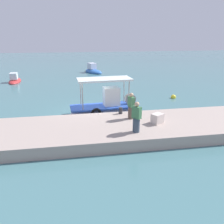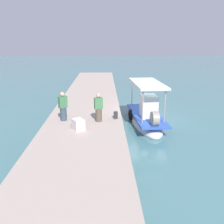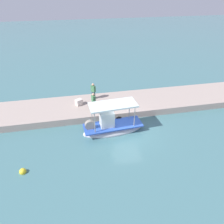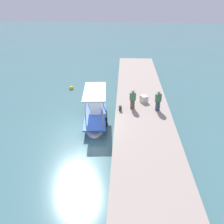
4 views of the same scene
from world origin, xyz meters
TOP-DOWN VIEW (x-y plane):
  - ground_plane at (0.00, 0.00)m, footprint 120.00×120.00m
  - dock_quay at (0.00, -4.01)m, footprint 36.00×4.37m
  - main_fishing_boat at (1.25, -0.29)m, footprint 5.18×1.99m
  - fisherman_near_bollard at (2.37, -3.18)m, footprint 0.44×0.51m
  - fisherman_by_crate at (2.15, -5.18)m, footprint 0.51×0.53m
  - mooring_bollard at (1.93, -2.21)m, footprint 0.24×0.24m
  - cargo_crate at (3.68, -4.19)m, footprint 0.79×0.75m
  - marker_buoy at (7.94, 2.99)m, footprint 0.46×0.46m
  - moored_boat_near at (2.04, 18.69)m, footprint 3.18×4.24m
  - moored_boat_mid at (-8.04, 13.25)m, footprint 1.59×3.74m

SIDE VIEW (x-z plane):
  - ground_plane at x=0.00m, z-range 0.00..0.00m
  - marker_buoy at x=7.94m, z-range -0.14..0.32m
  - moored_boat_mid at x=-8.04m, z-range -0.51..0.88m
  - moored_boat_near at x=2.04m, z-range -0.54..1.09m
  - dock_quay at x=0.00m, z-range 0.00..0.65m
  - main_fishing_boat at x=1.25m, z-range -1.00..1.98m
  - mooring_bollard at x=1.93m, z-range 0.65..1.07m
  - cargo_crate at x=3.68m, z-range 0.65..1.22m
  - fisherman_near_bollard at x=2.37m, z-range 0.58..2.18m
  - fisherman_by_crate at x=2.15m, z-range 0.58..2.23m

